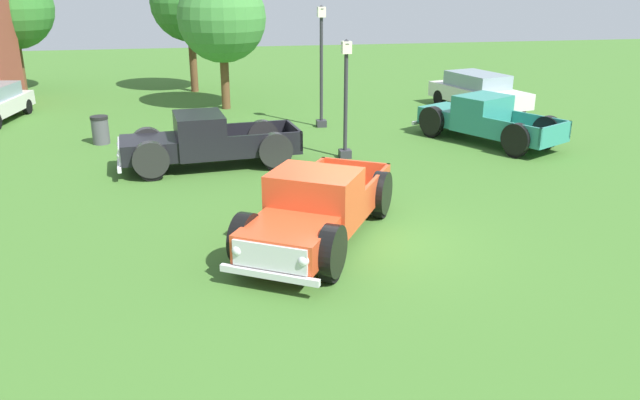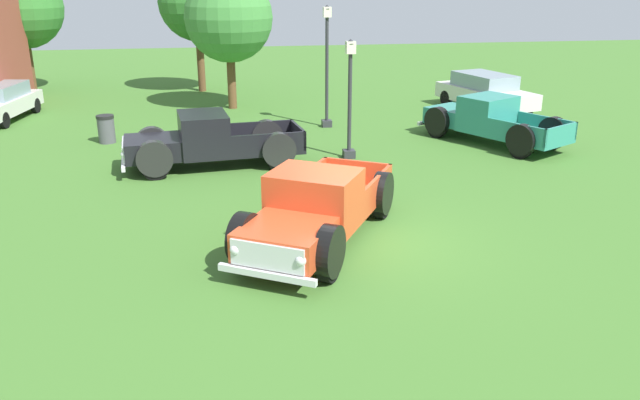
{
  "view_description": "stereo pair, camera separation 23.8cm",
  "coord_description": "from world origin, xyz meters",
  "px_view_note": "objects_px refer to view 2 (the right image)",
  "views": [
    {
      "loc": [
        -3.22,
        -12.36,
        5.41
      ],
      "look_at": [
        -0.87,
        0.1,
        0.9
      ],
      "focal_mm": 35.55,
      "sensor_mm": 36.0,
      "label": 1
    },
    {
      "loc": [
        -2.98,
        -12.41,
        5.41
      ],
      "look_at": [
        -0.87,
        0.1,
        0.9
      ],
      "focal_mm": 35.55,
      "sensor_mm": 36.0,
      "label": 2
    }
  ],
  "objects_px": {
    "lamp_post_far": "(327,65)",
    "trash_can": "(106,129)",
    "sedan_distant_b": "(0,102)",
    "oak_tree_west": "(229,18)",
    "oak_tree_east": "(197,2)",
    "sedan_distant_a": "(485,91)",
    "pickup_truck_foreground": "(313,212)",
    "oak_tree_center": "(21,8)",
    "pickup_truck_behind_left": "(202,142)",
    "lamp_post_near": "(350,97)",
    "pickup_truck_behind_right": "(485,120)"
  },
  "relations": [
    {
      "from": "lamp_post_near",
      "to": "oak_tree_center",
      "type": "height_order",
      "value": "oak_tree_center"
    },
    {
      "from": "pickup_truck_behind_left",
      "to": "lamp_post_near",
      "type": "relative_size",
      "value": 1.5
    },
    {
      "from": "sedan_distant_b",
      "to": "oak_tree_west",
      "type": "bearing_deg",
      "value": 5.45
    },
    {
      "from": "sedan_distant_a",
      "to": "trash_can",
      "type": "height_order",
      "value": "sedan_distant_a"
    },
    {
      "from": "oak_tree_east",
      "to": "pickup_truck_foreground",
      "type": "bearing_deg",
      "value": -82.94
    },
    {
      "from": "oak_tree_east",
      "to": "sedan_distant_a",
      "type": "bearing_deg",
      "value": -30.23
    },
    {
      "from": "lamp_post_far",
      "to": "oak_tree_west",
      "type": "bearing_deg",
      "value": 129.03
    },
    {
      "from": "sedan_distant_a",
      "to": "oak_tree_center",
      "type": "xyz_separation_m",
      "value": [
        -20.09,
        8.35,
        3.15
      ]
    },
    {
      "from": "sedan_distant_b",
      "to": "lamp_post_near",
      "type": "bearing_deg",
      "value": -31.77
    },
    {
      "from": "pickup_truck_behind_right",
      "to": "sedan_distant_b",
      "type": "relative_size",
      "value": 1.22
    },
    {
      "from": "pickup_truck_behind_left",
      "to": "lamp_post_far",
      "type": "height_order",
      "value": "lamp_post_far"
    },
    {
      "from": "sedan_distant_a",
      "to": "pickup_truck_behind_left",
      "type": "bearing_deg",
      "value": -150.8
    },
    {
      "from": "lamp_post_near",
      "to": "oak_tree_west",
      "type": "height_order",
      "value": "oak_tree_west"
    },
    {
      "from": "pickup_truck_behind_right",
      "to": "oak_tree_east",
      "type": "height_order",
      "value": "oak_tree_east"
    },
    {
      "from": "pickup_truck_foreground",
      "to": "pickup_truck_behind_left",
      "type": "height_order",
      "value": "pickup_truck_foreground"
    },
    {
      "from": "sedan_distant_b",
      "to": "lamp_post_far",
      "type": "relative_size",
      "value": 1.0
    },
    {
      "from": "sedan_distant_b",
      "to": "sedan_distant_a",
      "type": "bearing_deg",
      "value": -4.11
    },
    {
      "from": "pickup_truck_behind_right",
      "to": "oak_tree_center",
      "type": "relative_size",
      "value": 0.91
    },
    {
      "from": "oak_tree_east",
      "to": "oak_tree_center",
      "type": "relative_size",
      "value": 1.03
    },
    {
      "from": "sedan_distant_a",
      "to": "oak_tree_west",
      "type": "distance_m",
      "value": 11.12
    },
    {
      "from": "trash_can",
      "to": "oak_tree_center",
      "type": "xyz_separation_m",
      "value": [
        -5.14,
        11.38,
        3.48
      ]
    },
    {
      "from": "pickup_truck_behind_right",
      "to": "oak_tree_center",
      "type": "bearing_deg",
      "value": 143.35
    },
    {
      "from": "pickup_truck_foreground",
      "to": "oak_tree_west",
      "type": "xyz_separation_m",
      "value": [
        -1.12,
        15.15,
        2.98
      ]
    },
    {
      "from": "lamp_post_near",
      "to": "pickup_truck_behind_left",
      "type": "bearing_deg",
      "value": -176.65
    },
    {
      "from": "oak_tree_west",
      "to": "sedan_distant_a",
      "type": "bearing_deg",
      "value": -12.26
    },
    {
      "from": "pickup_truck_behind_right",
      "to": "sedan_distant_b",
      "type": "bearing_deg",
      "value": 159.84
    },
    {
      "from": "pickup_truck_behind_left",
      "to": "pickup_truck_foreground",
      "type": "bearing_deg",
      "value": -69.79
    },
    {
      "from": "lamp_post_near",
      "to": "lamp_post_far",
      "type": "xyz_separation_m",
      "value": [
        0.08,
        4.38,
        0.41
      ]
    },
    {
      "from": "pickup_truck_behind_left",
      "to": "oak_tree_center",
      "type": "xyz_separation_m",
      "value": [
        -8.4,
        14.89,
        3.19
      ]
    },
    {
      "from": "sedan_distant_b",
      "to": "trash_can",
      "type": "height_order",
      "value": "sedan_distant_b"
    },
    {
      "from": "lamp_post_near",
      "to": "lamp_post_far",
      "type": "relative_size",
      "value": 0.82
    },
    {
      "from": "pickup_truck_behind_right",
      "to": "trash_can",
      "type": "height_order",
      "value": "pickup_truck_behind_right"
    },
    {
      "from": "lamp_post_far",
      "to": "trash_can",
      "type": "xyz_separation_m",
      "value": [
        -7.84,
        -1.14,
        -1.84
      ]
    },
    {
      "from": "oak_tree_center",
      "to": "lamp_post_far",
      "type": "bearing_deg",
      "value": -38.26
    },
    {
      "from": "trash_can",
      "to": "oak_tree_center",
      "type": "relative_size",
      "value": 0.16
    },
    {
      "from": "pickup_truck_foreground",
      "to": "oak_tree_east",
      "type": "relative_size",
      "value": 0.91
    },
    {
      "from": "pickup_truck_behind_left",
      "to": "trash_can",
      "type": "height_order",
      "value": "pickup_truck_behind_left"
    },
    {
      "from": "lamp_post_far",
      "to": "oak_tree_center",
      "type": "bearing_deg",
      "value": 141.74
    },
    {
      "from": "pickup_truck_foreground",
      "to": "trash_can",
      "type": "xyz_separation_m",
      "value": [
        -5.59,
        9.84,
        -0.29
      ]
    },
    {
      "from": "pickup_truck_behind_left",
      "to": "pickup_truck_behind_right",
      "type": "relative_size",
      "value": 1.01
    },
    {
      "from": "oak_tree_west",
      "to": "pickup_truck_behind_right",
      "type": "bearing_deg",
      "value": -41.1
    },
    {
      "from": "pickup_truck_behind_left",
      "to": "sedan_distant_a",
      "type": "relative_size",
      "value": 1.1
    },
    {
      "from": "oak_tree_center",
      "to": "sedan_distant_b",
      "type": "bearing_deg",
      "value": -85.78
    },
    {
      "from": "sedan_distant_a",
      "to": "oak_tree_east",
      "type": "distance_m",
      "value": 14.07
    },
    {
      "from": "sedan_distant_b",
      "to": "oak_tree_center",
      "type": "bearing_deg",
      "value": 94.22
    },
    {
      "from": "pickup_truck_foreground",
      "to": "oak_tree_center",
      "type": "relative_size",
      "value": 0.93
    },
    {
      "from": "lamp_post_far",
      "to": "oak_tree_east",
      "type": "relative_size",
      "value": 0.73
    },
    {
      "from": "oak_tree_west",
      "to": "sedan_distant_b",
      "type": "bearing_deg",
      "value": -174.55
    },
    {
      "from": "lamp_post_far",
      "to": "trash_can",
      "type": "relative_size",
      "value": 4.66
    },
    {
      "from": "sedan_distant_a",
      "to": "oak_tree_center",
      "type": "bearing_deg",
      "value": 157.42
    }
  ]
}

